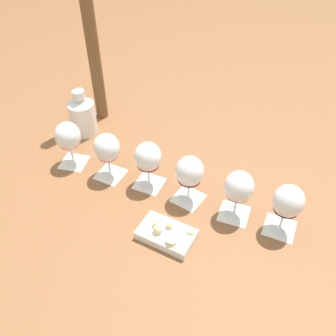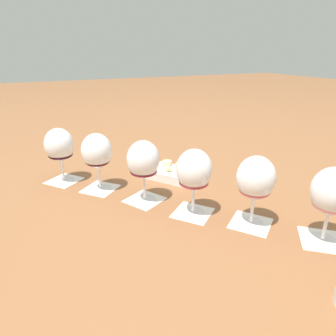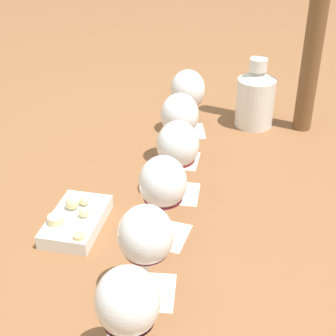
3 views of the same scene
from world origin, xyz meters
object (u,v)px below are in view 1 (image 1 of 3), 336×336
at_px(snack_dish, 166,234).
at_px(umbrella_pole, 90,29).
at_px(wine_glass_0, 68,137).
at_px(wine_glass_4, 239,188).
at_px(wine_glass_1, 107,149).
at_px(wine_glass_3, 190,173).
at_px(ceramic_vase, 82,115).
at_px(wine_glass_2, 148,158).
at_px(wine_glass_5, 288,203).

relative_size(snack_dish, umbrella_pole, 0.26).
bearing_deg(wine_glass_0, wine_glass_4, 39.19).
xyz_separation_m(wine_glass_1, wine_glass_3, (0.24, 0.20, 0.00)).
bearing_deg(snack_dish, ceramic_vase, -174.71).
relative_size(ceramic_vase, snack_dish, 0.99).
height_order(wine_glass_0, umbrella_pole, umbrella_pole).
bearing_deg(wine_glass_2, wine_glass_1, -135.21).
bearing_deg(snack_dish, umbrella_pole, 176.38).
height_order(wine_glass_1, wine_glass_5, same).
height_order(wine_glass_3, snack_dish, wine_glass_3).
relative_size(wine_glass_2, wine_glass_3, 1.00).
height_order(ceramic_vase, umbrella_pole, umbrella_pole).
height_order(wine_glass_1, wine_glass_2, same).
bearing_deg(wine_glass_2, wine_glass_0, -138.43).
distance_m(wine_glass_2, wine_glass_4, 0.33).
height_order(wine_glass_3, wine_glass_5, same).
distance_m(wine_glass_1, wine_glass_4, 0.48).
bearing_deg(ceramic_vase, snack_dish, 5.29).
bearing_deg(ceramic_vase, wine_glass_1, 0.76).
xyz_separation_m(wine_glass_1, wine_glass_2, (0.11, 0.11, 0.00)).
bearing_deg(wine_glass_4, wine_glass_3, -142.12).
distance_m(wine_glass_0, wine_glass_4, 0.65).
distance_m(wine_glass_2, wine_glass_5, 0.48).
xyz_separation_m(wine_glass_1, umbrella_pole, (-0.39, 0.11, 0.28)).
relative_size(wine_glass_2, umbrella_pole, 0.23).
relative_size(wine_glass_1, ceramic_vase, 0.90).
xyz_separation_m(wine_glass_1, wine_glass_4, (0.37, 0.31, -0.00)).
bearing_deg(wine_glass_1, wine_glass_5, 39.47).
relative_size(wine_glass_5, umbrella_pole, 0.23).
distance_m(wine_glass_4, ceramic_vase, 0.75).
bearing_deg(snack_dish, wine_glass_3, 128.98).
distance_m(wine_glass_1, ceramic_vase, 0.31).
bearing_deg(wine_glass_2, wine_glass_4, 36.82).
xyz_separation_m(wine_glass_0, wine_glass_3, (0.37, 0.31, 0.00)).
bearing_deg(wine_glass_2, wine_glass_3, 35.71).
bearing_deg(wine_glass_4, wine_glass_2, -143.18).
height_order(wine_glass_2, umbrella_pole, umbrella_pole).
xyz_separation_m(wine_glass_2, snack_dish, (0.25, -0.05, -0.11)).
distance_m(snack_dish, umbrella_pole, 0.84).
distance_m(wine_glass_0, snack_dish, 0.53).
xyz_separation_m(wine_glass_2, ceramic_vase, (-0.42, -0.11, -0.04)).
bearing_deg(wine_glass_5, wine_glass_0, -140.72).
xyz_separation_m(wine_glass_1, snack_dish, (0.36, 0.06, -0.10)).
relative_size(wine_glass_1, umbrella_pole, 0.23).
distance_m(wine_glass_3, wine_glass_5, 0.32).
distance_m(wine_glass_1, umbrella_pole, 0.49).
height_order(wine_glass_1, ceramic_vase, ceramic_vase).
relative_size(wine_glass_3, ceramic_vase, 0.90).
xyz_separation_m(wine_glass_3, wine_glass_5, (0.25, 0.20, -0.00)).
relative_size(wine_glass_4, snack_dish, 0.89).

